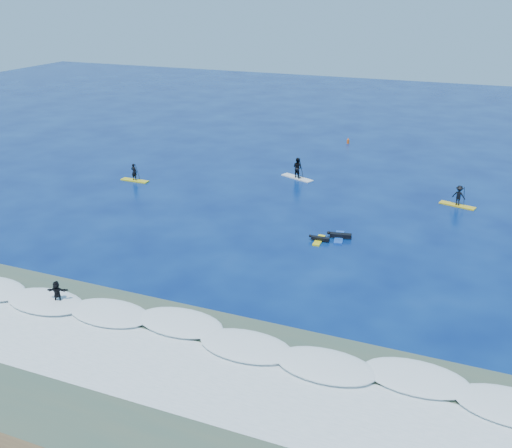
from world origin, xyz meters
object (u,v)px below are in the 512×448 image
at_px(sup_paddler_left, 134,175).
at_px(wave_surfer, 57,293).
at_px(sup_paddler_center, 297,169).
at_px(prone_paddler_near, 319,239).
at_px(prone_paddler_far, 339,236).
at_px(sup_paddler_right, 459,197).
at_px(marker_buoy, 348,141).

bearing_deg(sup_paddler_left, wave_surfer, -66.67).
height_order(sup_paddler_center, wave_surfer, sup_paddler_center).
bearing_deg(sup_paddler_left, prone_paddler_near, -17.59).
relative_size(prone_paddler_far, wave_surfer, 1.14).
distance_m(sup_paddler_left, wave_surfer, 21.91).
bearing_deg(wave_surfer, prone_paddler_near, 31.85).
xyz_separation_m(prone_paddler_near, prone_paddler_far, (1.17, 1.02, 0.02)).
relative_size(sup_paddler_right, marker_buoy, 4.28).
bearing_deg(sup_paddler_center, prone_paddler_far, -36.39).
height_order(sup_paddler_left, sup_paddler_center, sup_paddler_center).
xyz_separation_m(sup_paddler_left, sup_paddler_center, (13.46, 6.24, 0.26)).
relative_size(prone_paddler_far, marker_buoy, 3.31).
xyz_separation_m(prone_paddler_near, marker_buoy, (-4.37, 26.80, 0.17)).
bearing_deg(sup_paddler_left, marker_buoy, 54.93).
xyz_separation_m(sup_paddler_center, prone_paddler_far, (6.93, -11.73, -0.69)).
bearing_deg(marker_buoy, prone_paddler_far, -77.88).
relative_size(sup_paddler_left, wave_surfer, 1.36).
bearing_deg(marker_buoy, wave_surfer, -99.19).
xyz_separation_m(sup_paddler_left, marker_buoy, (14.85, 20.29, -0.29)).
distance_m(prone_paddler_near, marker_buoy, 27.15).
relative_size(prone_paddler_near, prone_paddler_far, 0.82).
height_order(sup_paddler_left, prone_paddler_far, sup_paddler_left).
height_order(sup_paddler_left, wave_surfer, sup_paddler_left).
bearing_deg(prone_paddler_near, marker_buoy, 7.49).
bearing_deg(sup_paddler_right, sup_paddler_left, -156.02).
bearing_deg(prone_paddler_far, sup_paddler_left, 65.27).
bearing_deg(wave_surfer, prone_paddler_far, 31.01).
distance_m(prone_paddler_far, wave_surfer, 19.12).
height_order(sup_paddler_left, sup_paddler_right, sup_paddler_right).
relative_size(prone_paddler_near, wave_surfer, 0.93).
xyz_separation_m(sup_paddler_left, sup_paddler_right, (27.64, 4.24, 0.19)).
bearing_deg(sup_paddler_center, marker_buoy, 107.39).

